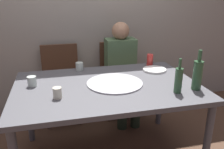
% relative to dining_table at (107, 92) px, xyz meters
% --- Properties ---
extents(back_wall, '(6.00, 0.10, 2.60)m').
position_rel_dining_table_xyz_m(back_wall, '(0.00, 1.17, 0.62)').
color(back_wall, gray).
rests_on(back_wall, ground_plane).
extents(dining_table, '(1.57, 1.04, 0.75)m').
position_rel_dining_table_xyz_m(dining_table, '(0.00, 0.00, 0.00)').
color(dining_table, '#4C4C51').
rests_on(dining_table, ground_plane).
extents(pizza_tray, '(0.49, 0.49, 0.01)m').
position_rel_dining_table_xyz_m(pizza_tray, '(0.07, 0.01, 0.08)').
color(pizza_tray, '#ADADB2').
rests_on(pizza_tray, dining_table).
extents(wine_bottle, '(0.08, 0.08, 0.33)m').
position_rel_dining_table_xyz_m(wine_bottle, '(0.69, -0.27, 0.20)').
color(wine_bottle, '#2D5133').
rests_on(wine_bottle, dining_table).
extents(beer_bottle, '(0.06, 0.06, 0.28)m').
position_rel_dining_table_xyz_m(beer_bottle, '(0.51, -0.29, 0.18)').
color(beer_bottle, '#2D5133').
rests_on(beer_bottle, dining_table).
extents(tumbler_near, '(0.08, 0.08, 0.08)m').
position_rel_dining_table_xyz_m(tumbler_near, '(-0.19, 0.44, 0.11)').
color(tumbler_near, '#B7C6BC').
rests_on(tumbler_near, dining_table).
extents(tumbler_far, '(0.08, 0.08, 0.09)m').
position_rel_dining_table_xyz_m(tumbler_far, '(-0.62, 0.11, 0.11)').
color(tumbler_far, '#B7C6BC').
rests_on(tumbler_far, dining_table).
extents(wine_glass, '(0.07, 0.07, 0.09)m').
position_rel_dining_table_xyz_m(wine_glass, '(-0.42, -0.18, 0.11)').
color(wine_glass, beige).
rests_on(wine_glass, dining_table).
extents(soda_can, '(0.07, 0.07, 0.12)m').
position_rel_dining_table_xyz_m(soda_can, '(0.57, 0.44, 0.13)').
color(soda_can, red).
rests_on(soda_can, dining_table).
extents(plate_stack, '(0.23, 0.23, 0.02)m').
position_rel_dining_table_xyz_m(plate_stack, '(0.55, 0.25, 0.08)').
color(plate_stack, white).
rests_on(plate_stack, dining_table).
extents(chair_left, '(0.44, 0.44, 0.90)m').
position_rel_dining_table_xyz_m(chair_left, '(-0.37, 0.92, -0.17)').
color(chair_left, '#472D1E').
rests_on(chair_left, ground_plane).
extents(chair_right, '(0.44, 0.44, 0.90)m').
position_rel_dining_table_xyz_m(chair_right, '(0.36, 0.92, -0.17)').
color(chair_right, '#472D1E').
rests_on(chair_right, ground_plane).
extents(guest_in_sweater, '(0.36, 0.56, 1.17)m').
position_rel_dining_table_xyz_m(guest_in_sweater, '(0.36, 0.77, -0.04)').
color(guest_in_sweater, '#4C6B47').
rests_on(guest_in_sweater, ground_plane).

